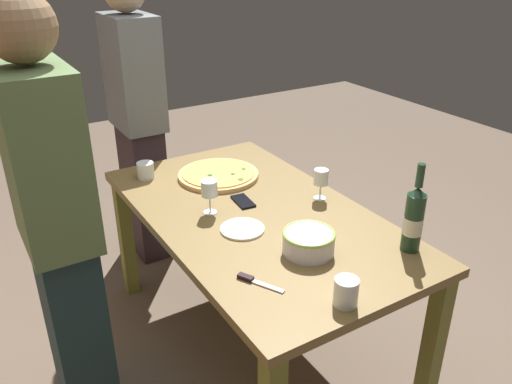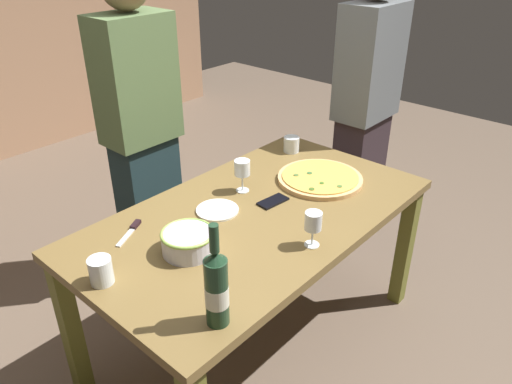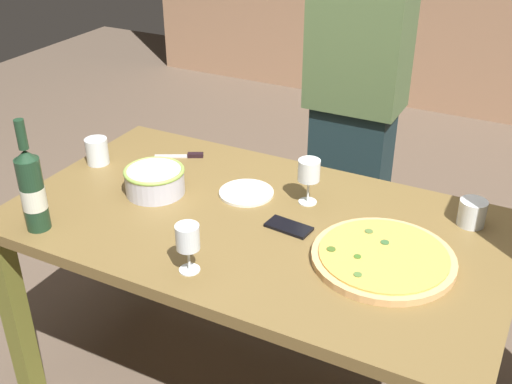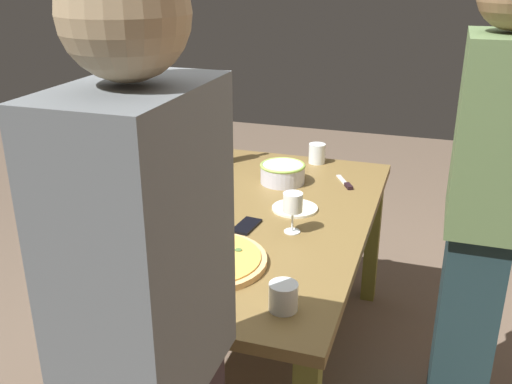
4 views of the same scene
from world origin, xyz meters
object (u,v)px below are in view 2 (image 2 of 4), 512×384
object	(u,v)px
cup_amber	(101,271)
cell_phone	(273,201)
wine_bottle	(216,288)
wine_glass_by_bottle	(313,223)
person_host	(142,133)
pizza_knife	(132,230)
side_plate	(217,210)
pizza	(320,178)
wine_glass_near_pizza	(242,169)
serving_bowl	(188,241)
cup_ceramic	(291,144)
dining_table	(256,230)
person_guest_left	(365,110)

from	to	relation	value
cup_amber	cell_phone	world-z (taller)	cup_amber
wine_bottle	wine_glass_by_bottle	size ratio (longest dim) A/B	2.46
cell_phone	person_host	xyz separation A→B (m)	(-0.09, 0.83, 0.14)
cup_amber	pizza_knife	distance (m)	0.33
wine_bottle	person_host	world-z (taller)	person_host
wine_glass_by_bottle	side_plate	size ratio (longest dim) A/B	0.79
wine_bottle	side_plate	size ratio (longest dim) A/B	1.94
pizza_knife	pizza	bearing A→B (deg)	-19.99
cell_phone	person_host	distance (m)	0.85
wine_glass_near_pizza	cup_amber	distance (m)	0.83
cell_phone	person_host	bearing A→B (deg)	11.93
wine_glass_by_bottle	cup_amber	size ratio (longest dim) A/B	1.50
serving_bowl	side_plate	world-z (taller)	serving_bowl
side_plate	pizza_knife	distance (m)	0.38
cup_amber	cup_ceramic	bearing A→B (deg)	8.43
wine_glass_by_bottle	cell_phone	world-z (taller)	wine_glass_by_bottle
dining_table	pizza_knife	world-z (taller)	pizza_knife
pizza	person_host	distance (m)	0.97
dining_table	pizza	bearing A→B (deg)	-4.87
side_plate	person_host	bearing A→B (deg)	78.97
person_guest_left	wine_glass_near_pizza	bearing A→B (deg)	-9.26
dining_table	cup_amber	distance (m)	0.74
person_host	wine_glass_near_pizza	bearing A→B (deg)	8.47
cup_amber	pizza_knife	size ratio (longest dim) A/B	0.56
cup_ceramic	person_guest_left	distance (m)	0.54
pizza	wine_glass_near_pizza	xyz separation A→B (m)	(-0.33, 0.21, 0.10)
side_plate	pizza	bearing A→B (deg)	-17.53
serving_bowl	person_guest_left	world-z (taller)	person_guest_left
pizza	person_guest_left	bearing A→B (deg)	13.93
dining_table	serving_bowl	xyz separation A→B (m)	(-0.39, -0.00, 0.14)
pizza	pizza_knife	world-z (taller)	pizza
wine_glass_near_pizza	wine_bottle	bearing A→B (deg)	-142.15
wine_glass_near_pizza	side_plate	size ratio (longest dim) A/B	0.84
wine_glass_by_bottle	side_plate	world-z (taller)	wine_glass_by_bottle
person_guest_left	cup_amber	bearing A→B (deg)	-5.41
wine_glass_near_pizza	person_guest_left	size ratio (longest dim) A/B	0.09
pizza	serving_bowl	distance (m)	0.83
side_plate	pizza_knife	world-z (taller)	pizza_knife
cup_amber	cup_ceramic	world-z (taller)	cup_amber
person_host	pizza	bearing A→B (deg)	26.83
pizza	cup_amber	distance (m)	1.16
pizza	cell_phone	world-z (taller)	pizza
cup_amber	cell_phone	xyz separation A→B (m)	(0.83, -0.09, -0.04)
cell_phone	pizza_knife	xyz separation A→B (m)	(-0.57, 0.28, 0.00)
pizza	person_host	size ratio (longest dim) A/B	0.24
dining_table	person_host	xyz separation A→B (m)	(0.03, 0.84, 0.23)
wine_glass_by_bottle	person_guest_left	distance (m)	1.25
person_host	person_guest_left	size ratio (longest dim) A/B	1.00
wine_glass_by_bottle	serving_bowl	bearing A→B (deg)	136.85
wine_glass_near_pizza	wine_glass_by_bottle	size ratio (longest dim) A/B	1.06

